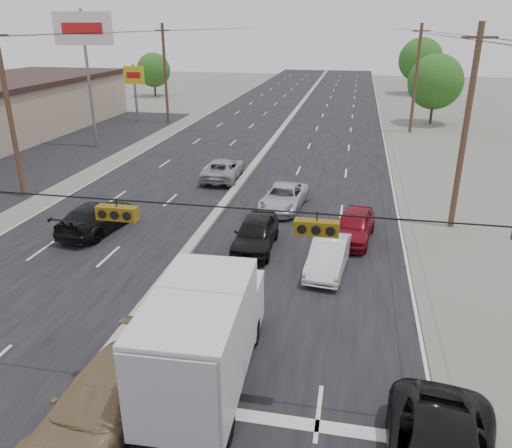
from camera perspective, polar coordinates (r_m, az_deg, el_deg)
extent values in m
plane|color=#606356|center=(16.32, -18.50, -16.63)|extent=(200.00, 200.00, 0.00)
cube|color=black|center=(42.61, 1.22, 8.48)|extent=(20.00, 160.00, 0.02)
cube|color=gray|center=(42.59, 1.22, 8.62)|extent=(0.50, 160.00, 0.20)
cube|color=black|center=(44.35, -22.39, 7.38)|extent=(10.00, 42.00, 0.02)
cylinder|color=#422D1E|center=(32.85, -26.32, 11.16)|extent=(0.30, 0.30, 10.00)
cylinder|color=#422D1E|center=(54.73, -10.32, 16.44)|extent=(0.30, 0.30, 10.00)
cube|color=#422D1E|center=(54.51, -10.65, 20.94)|extent=(1.60, 0.12, 0.12)
cylinder|color=#422D1E|center=(26.80, 22.78, 9.75)|extent=(0.30, 0.30, 10.00)
cube|color=#422D1E|center=(26.36, 24.21, 18.88)|extent=(1.60, 0.12, 0.12)
cylinder|color=#422D1E|center=(51.32, 17.79, 15.45)|extent=(0.30, 0.30, 10.00)
cube|color=#422D1E|center=(51.10, 18.37, 20.22)|extent=(1.60, 0.12, 0.12)
cylinder|color=black|center=(13.62, -21.39, 3.00)|extent=(25.00, 0.04, 0.04)
cube|color=#72590C|center=(13.01, -15.57, 1.23)|extent=(1.05, 0.30, 0.35)
cube|color=#72590C|center=(11.70, 6.93, -0.42)|extent=(1.05, 0.30, 0.35)
cylinder|color=slate|center=(44.69, -18.54, 15.20)|extent=(0.24, 0.24, 11.00)
cube|color=silver|center=(44.48, -19.20, 20.36)|extent=(5.00, 0.25, 2.50)
cylinder|color=slate|center=(56.29, -13.61, 14.28)|extent=(0.24, 0.24, 6.00)
cube|color=gold|center=(56.09, -13.79, 16.20)|extent=(2.20, 0.25, 1.80)
cylinder|color=#382619|center=(77.11, -11.47, 14.91)|extent=(0.28, 0.28, 2.16)
sphere|color=#1C4F15|center=(76.86, -11.62, 16.86)|extent=(4.80, 4.80, 4.80)
cylinder|color=#382619|center=(57.01, 19.42, 11.99)|extent=(0.28, 0.28, 2.52)
sphere|color=#1C4F15|center=(56.63, 19.82, 15.05)|extent=(5.60, 5.60, 5.60)
cylinder|color=#382619|center=(81.73, 18.00, 14.94)|extent=(0.28, 0.28, 2.88)
sphere|color=#1C4F15|center=(81.44, 18.30, 17.38)|extent=(6.40, 6.40, 6.40)
cube|color=black|center=(15.28, -5.51, -16.33)|extent=(2.45, 6.79, 0.24)
cube|color=silver|center=(13.72, -6.57, -12.91)|extent=(2.57, 4.88, 2.68)
cube|color=silver|center=(16.80, -3.53, -9.20)|extent=(2.37, 1.91, 1.73)
cylinder|color=black|center=(17.24, -6.98, -11.47)|extent=(0.32, 0.87, 0.86)
cylinder|color=black|center=(16.85, -0.22, -12.15)|extent=(0.32, 0.87, 0.86)
cylinder|color=black|center=(14.03, -12.06, -20.94)|extent=(0.32, 0.87, 0.86)
cylinder|color=black|center=(13.55, -3.42, -22.26)|extent=(0.32, 0.87, 0.86)
imported|color=olive|center=(14.18, -16.90, -18.92)|extent=(2.78, 5.79, 1.63)
imported|color=maroon|center=(18.93, -8.21, -7.59)|extent=(1.54, 3.83, 1.24)
imported|color=black|center=(23.31, -0.05, -1.10)|extent=(1.86, 4.49, 1.52)
imported|color=silver|center=(21.48, 8.27, -3.67)|extent=(1.85, 4.24, 1.35)
imported|color=#B4B7BD|center=(28.53, 3.18, 3.02)|extent=(2.62, 4.92, 1.31)
imported|color=maroon|center=(24.74, 11.13, -0.20)|extent=(2.31, 4.51, 1.47)
imported|color=black|center=(26.62, -17.63, 0.77)|extent=(2.74, 5.35, 1.49)
imported|color=gray|center=(34.16, -3.79, 6.27)|extent=(2.60, 5.17, 1.40)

